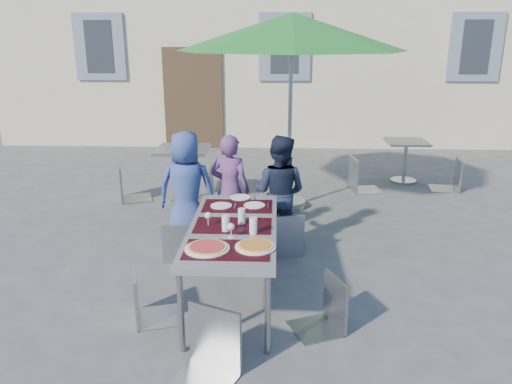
{
  "coord_description": "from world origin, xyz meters",
  "views": [
    {
      "loc": [
        -0.14,
        -3.59,
        2.42
      ],
      "look_at": [
        -0.36,
        1.59,
        0.8
      ],
      "focal_mm": 35.0,
      "sensor_mm": 36.0,
      "label": 1
    }
  ],
  "objects_px": {
    "pizza_near_left": "(207,248)",
    "patio_umbrella": "(292,33)",
    "chair_2": "(285,208)",
    "chair_4": "(327,275)",
    "chair_0": "(180,218)",
    "pizza_near_right": "(255,246)",
    "child_2": "(279,192)",
    "cafe_table_0": "(183,163)",
    "chair_5": "(206,306)",
    "bg_chair_r_1": "(454,156)",
    "child_1": "(230,190)",
    "cafe_table_1": "(405,154)",
    "child_0": "(187,190)",
    "chair_3": "(145,267)",
    "bg_chair_l_0": "(127,162)",
    "bg_chair_l_1": "(361,154)",
    "chair_1": "(253,219)",
    "bg_chair_r_0": "(204,164)",
    "dining_table": "(233,231)"
  },
  "relations": [
    {
      "from": "pizza_near_left",
      "to": "patio_umbrella",
      "type": "relative_size",
      "value": 0.12
    },
    {
      "from": "chair_2",
      "to": "chair_4",
      "type": "relative_size",
      "value": 1.09
    },
    {
      "from": "pizza_near_left",
      "to": "chair_0",
      "type": "distance_m",
      "value": 1.5
    },
    {
      "from": "pizza_near_right",
      "to": "chair_4",
      "type": "height_order",
      "value": "chair_4"
    },
    {
      "from": "child_2",
      "to": "chair_2",
      "type": "distance_m",
      "value": 0.26
    },
    {
      "from": "chair_0",
      "to": "cafe_table_0",
      "type": "distance_m",
      "value": 2.17
    },
    {
      "from": "chair_5",
      "to": "bg_chair_r_1",
      "type": "xyz_separation_m",
      "value": [
        3.35,
        4.88,
        -0.01
      ]
    },
    {
      "from": "pizza_near_left",
      "to": "child_1",
      "type": "height_order",
      "value": "child_1"
    },
    {
      "from": "chair_4",
      "to": "bg_chair_r_1",
      "type": "height_order",
      "value": "bg_chair_r_1"
    },
    {
      "from": "chair_0",
      "to": "cafe_table_1",
      "type": "distance_m",
      "value": 4.65
    },
    {
      "from": "child_0",
      "to": "chair_3",
      "type": "distance_m",
      "value": 1.7
    },
    {
      "from": "bg_chair_l_0",
      "to": "bg_chair_r_1",
      "type": "height_order",
      "value": "bg_chair_l_0"
    },
    {
      "from": "cafe_table_0",
      "to": "bg_chair_l_1",
      "type": "bearing_deg",
      "value": 12.36
    },
    {
      "from": "chair_4",
      "to": "bg_chair_l_1",
      "type": "distance_m",
      "value": 4.17
    },
    {
      "from": "chair_1",
      "to": "bg_chair_l_0",
      "type": "bearing_deg",
      "value": 134.25
    },
    {
      "from": "chair_1",
      "to": "chair_2",
      "type": "distance_m",
      "value": 0.4
    },
    {
      "from": "pizza_near_left",
      "to": "bg_chair_r_0",
      "type": "distance_m",
      "value": 3.46
    },
    {
      "from": "child_1",
      "to": "cafe_table_0",
      "type": "height_order",
      "value": "child_1"
    },
    {
      "from": "chair_3",
      "to": "cafe_table_0",
      "type": "xyz_separation_m",
      "value": [
        -0.29,
        3.39,
        0.08
      ]
    },
    {
      "from": "child_0",
      "to": "chair_4",
      "type": "bearing_deg",
      "value": 132.25
    },
    {
      "from": "chair_3",
      "to": "patio_umbrella",
      "type": "xyz_separation_m",
      "value": [
        1.31,
        3.12,
        1.95
      ]
    },
    {
      "from": "bg_chair_l_1",
      "to": "bg_chair_r_1",
      "type": "distance_m",
      "value": 1.51
    },
    {
      "from": "chair_5",
      "to": "bg_chair_l_0",
      "type": "relative_size",
      "value": 0.98
    },
    {
      "from": "cafe_table_0",
      "to": "cafe_table_1",
      "type": "relative_size",
      "value": 1.13
    },
    {
      "from": "bg_chair_l_0",
      "to": "chair_5",
      "type": "bearing_deg",
      "value": -66.63
    },
    {
      "from": "chair_0",
      "to": "chair_5",
      "type": "height_order",
      "value": "chair_5"
    },
    {
      "from": "child_0",
      "to": "cafe_table_0",
      "type": "bearing_deg",
      "value": -76.02
    },
    {
      "from": "dining_table",
      "to": "bg_chair_l_0",
      "type": "xyz_separation_m",
      "value": [
        -1.88,
        2.97,
        -0.1
      ]
    },
    {
      "from": "pizza_near_left",
      "to": "bg_chair_l_0",
      "type": "bearing_deg",
      "value": 115.95
    },
    {
      "from": "bg_chair_r_0",
      "to": "chair_1",
      "type": "bearing_deg",
      "value": -67.25
    },
    {
      "from": "chair_1",
      "to": "bg_chair_l_0",
      "type": "distance_m",
      "value": 2.89
    },
    {
      "from": "pizza_near_left",
      "to": "chair_5",
      "type": "xyz_separation_m",
      "value": [
        0.07,
        -0.61,
        -0.18
      ]
    },
    {
      "from": "patio_umbrella",
      "to": "bg_chair_l_0",
      "type": "bearing_deg",
      "value": 173.95
    },
    {
      "from": "patio_umbrella",
      "to": "bg_chair_r_0",
      "type": "bearing_deg",
      "value": 173.05
    },
    {
      "from": "bg_chair_l_0",
      "to": "bg_chair_r_0",
      "type": "relative_size",
      "value": 1.0
    },
    {
      "from": "cafe_table_0",
      "to": "cafe_table_1",
      "type": "height_order",
      "value": "cafe_table_0"
    },
    {
      "from": "pizza_near_left",
      "to": "bg_chair_r_0",
      "type": "bearing_deg",
      "value": 98.68
    },
    {
      "from": "pizza_near_left",
      "to": "child_2",
      "type": "relative_size",
      "value": 0.27
    },
    {
      "from": "patio_umbrella",
      "to": "cafe_table_0",
      "type": "relative_size",
      "value": 3.83
    },
    {
      "from": "chair_5",
      "to": "cafe_table_0",
      "type": "relative_size",
      "value": 1.21
    },
    {
      "from": "chair_5",
      "to": "chair_0",
      "type": "bearing_deg",
      "value": 105.94
    },
    {
      "from": "child_1",
      "to": "chair_4",
      "type": "distance_m",
      "value": 2.12
    },
    {
      "from": "chair_0",
      "to": "bg_chair_l_0",
      "type": "relative_size",
      "value": 0.85
    },
    {
      "from": "dining_table",
      "to": "child_2",
      "type": "xyz_separation_m",
      "value": [
        0.43,
        1.27,
        -0.02
      ]
    },
    {
      "from": "chair_0",
      "to": "pizza_near_right",
      "type": "bearing_deg",
      "value": -56.29
    },
    {
      "from": "patio_umbrella",
      "to": "bg_chair_r_1",
      "type": "bearing_deg",
      "value": 20.48
    },
    {
      "from": "chair_3",
      "to": "patio_umbrella",
      "type": "bearing_deg",
      "value": 67.28
    },
    {
      "from": "child_0",
      "to": "chair_5",
      "type": "xyz_separation_m",
      "value": [
        0.57,
        -2.44,
        -0.11
      ]
    },
    {
      "from": "chair_5",
      "to": "bg_chair_r_0",
      "type": "xyz_separation_m",
      "value": [
        -0.59,
        4.03,
        0.02
      ]
    },
    {
      "from": "child_2",
      "to": "bg_chair_r_0",
      "type": "bearing_deg",
      "value": -34.03
    }
  ]
}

